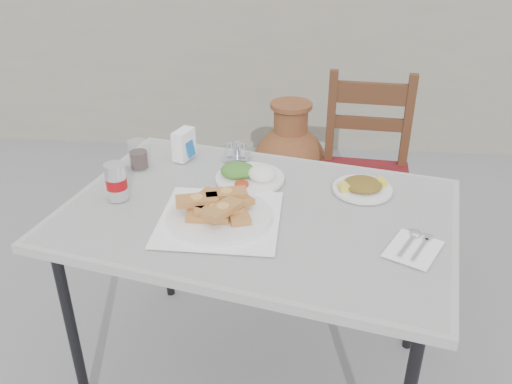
# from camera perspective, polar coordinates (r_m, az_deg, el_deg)

# --- Properties ---
(ground) EXTENTS (80.00, 80.00, 0.00)m
(ground) POSITION_cam_1_polar(r_m,az_deg,el_deg) (2.40, -1.14, -18.97)
(ground) COLOR slate
(ground) RESTS_ON ground
(cafe_table) EXTENTS (1.52, 1.20, 0.82)m
(cafe_table) POSITION_cam_1_polar(r_m,az_deg,el_deg) (1.92, 0.20, -3.17)
(cafe_table) COLOR black
(cafe_table) RESTS_ON ground
(pide_plate) EXTENTS (0.41, 0.41, 0.08)m
(pide_plate) POSITION_cam_1_polar(r_m,az_deg,el_deg) (1.82, -3.86, -1.86)
(pide_plate) COLOR white
(pide_plate) RESTS_ON cafe_table
(salad_rice_plate) EXTENTS (0.26, 0.26, 0.07)m
(salad_rice_plate) POSITION_cam_1_polar(r_m,az_deg,el_deg) (2.07, -0.74, 1.86)
(salad_rice_plate) COLOR white
(salad_rice_plate) RESTS_ON cafe_table
(salad_chopped_plate) EXTENTS (0.22, 0.22, 0.05)m
(salad_chopped_plate) POSITION_cam_1_polar(r_m,az_deg,el_deg) (2.03, 11.15, 0.60)
(salad_chopped_plate) COLOR white
(salad_chopped_plate) RESTS_ON cafe_table
(soda_can) EXTENTS (0.08, 0.08, 0.14)m
(soda_can) POSITION_cam_1_polar(r_m,az_deg,el_deg) (1.98, -14.49, 1.08)
(soda_can) COLOR silver
(soda_can) RESTS_ON cafe_table
(cola_glass) EXTENTS (0.08, 0.08, 0.11)m
(cola_glass) POSITION_cam_1_polar(r_m,az_deg,el_deg) (2.21, -12.26, 3.75)
(cola_glass) COLOR white
(cola_glass) RESTS_ON cafe_table
(napkin_holder) EXTENTS (0.09, 0.12, 0.12)m
(napkin_holder) POSITION_cam_1_polar(r_m,az_deg,el_deg) (2.25, -7.59, 4.98)
(napkin_holder) COLOR white
(napkin_holder) RESTS_ON cafe_table
(condiment_caddy) EXTENTS (0.11, 0.10, 0.08)m
(condiment_caddy) POSITION_cam_1_polar(r_m,az_deg,el_deg) (2.24, -2.05, 4.12)
(condiment_caddy) COLOR silver
(condiment_caddy) RESTS_ON cafe_table
(cutlery_napkin) EXTENTS (0.21, 0.23, 0.01)m
(cutlery_napkin) POSITION_cam_1_polar(r_m,az_deg,el_deg) (1.76, 16.30, -5.48)
(cutlery_napkin) COLOR white
(cutlery_napkin) RESTS_ON cafe_table
(chair) EXTENTS (0.49, 0.49, 1.02)m
(chair) POSITION_cam_1_polar(r_m,az_deg,el_deg) (2.81, 11.33, 1.75)
(chair) COLOR #3D1B10
(chair) RESTS_ON ground
(terracotta_urn) EXTENTS (0.45, 0.45, 0.78)m
(terracotta_urn) POSITION_cam_1_polar(r_m,az_deg,el_deg) (3.16, 3.51, 2.16)
(terracotta_urn) COLOR brown
(terracotta_urn) RESTS_ON ground
(back_wall) EXTENTS (6.00, 0.25, 1.20)m
(back_wall) POSITION_cam_1_polar(r_m,az_deg,el_deg) (4.27, 2.02, 12.79)
(back_wall) COLOR gray
(back_wall) RESTS_ON ground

